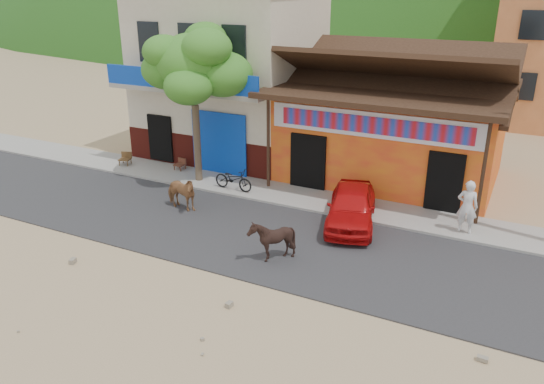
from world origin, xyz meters
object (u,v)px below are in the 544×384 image
(cow_dark, at_px, (272,240))
(scooter, at_px, (233,179))
(red_car, at_px, (351,206))
(pedestrian, at_px, (467,207))
(cafe_chair_right, at_px, (124,154))
(cow_tan, at_px, (180,193))
(tree, at_px, (195,105))
(cafe_chair_left, at_px, (179,160))

(cow_dark, distance_m, scooter, 5.52)
(red_car, bearing_deg, pedestrian, -0.33)
(scooter, height_order, cafe_chair_right, cafe_chair_right)
(pedestrian, bearing_deg, cow_tan, 12.82)
(tree, relative_size, cafe_chair_left, 6.90)
(cow_tan, relative_size, cafe_chair_left, 1.68)
(cow_dark, relative_size, pedestrian, 0.73)
(red_car, height_order, scooter, red_car)
(red_car, distance_m, cafe_chair_right, 10.68)
(scooter, bearing_deg, red_car, -95.85)
(cow_dark, relative_size, scooter, 0.78)
(cow_tan, distance_m, scooter, 2.41)
(cow_dark, bearing_deg, cafe_chair_right, -121.60)
(red_car, bearing_deg, cafe_chair_left, 152.95)
(pedestrian, height_order, cafe_chair_right, pedestrian)
(cow_tan, bearing_deg, cafe_chair_right, 69.03)
(pedestrian, bearing_deg, cow_dark, 40.20)
(red_car, bearing_deg, cow_tan, 179.94)
(cow_dark, bearing_deg, pedestrian, 126.28)
(cow_dark, distance_m, red_car, 3.54)
(cow_dark, relative_size, red_car, 0.34)
(tree, bearing_deg, cow_dark, -39.03)
(cafe_chair_right, bearing_deg, cafe_chair_left, -4.58)
(cafe_chair_right, bearing_deg, cow_tan, -45.64)
(scooter, height_order, cafe_chair_left, cafe_chair_left)
(red_car, xyz_separation_m, pedestrian, (3.44, 0.88, 0.31))
(cow_tan, relative_size, cafe_chair_right, 1.48)
(red_car, bearing_deg, cafe_chair_right, 158.58)
(cafe_chair_right, bearing_deg, cow_dark, -42.41)
(cow_dark, height_order, red_car, red_car)
(tree, xyz_separation_m, scooter, (1.79, -0.33, -2.58))
(tree, xyz_separation_m, red_car, (6.71, -1.13, -2.44))
(cow_dark, height_order, pedestrian, pedestrian)
(red_car, relative_size, cafe_chair_right, 3.79)
(cow_tan, height_order, pedestrian, pedestrian)
(red_car, relative_size, cafe_chair_left, 4.30)
(pedestrian, distance_m, cafe_chair_left, 11.59)
(cow_dark, xyz_separation_m, red_car, (1.23, 3.31, 0.01))
(pedestrian, height_order, cafe_chair_left, pedestrian)
(tree, height_order, cafe_chair_right, tree)
(cow_dark, bearing_deg, cafe_chair_left, -132.14)
(tree, distance_m, pedestrian, 10.38)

